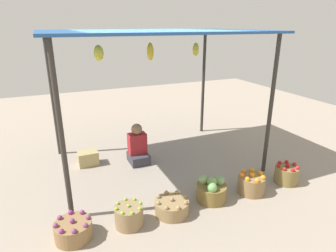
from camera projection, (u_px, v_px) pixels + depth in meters
ground_plane at (155, 161)px, 5.67m from camera, size 14.00×14.00×0.00m
market_stall_structure at (153, 40)px, 4.90m from camera, size 3.69×2.59×2.46m
vendor_person at (138, 148)px, 5.57m from camera, size 0.36×0.44×0.78m
basket_purple_onions at (73, 230)px, 3.61m from camera, size 0.47×0.47×0.29m
basket_limes at (129, 216)px, 3.83m from camera, size 0.38×0.38×0.33m
basket_potatoes at (172, 207)px, 4.08m from camera, size 0.49×0.49×0.26m
basket_cabbages at (211, 190)px, 4.39m from camera, size 0.46×0.46×0.39m
basket_oranges at (251, 184)px, 4.58m from camera, size 0.42×0.42×0.36m
basket_red_apples at (286, 174)px, 4.87m from camera, size 0.39×0.39×0.35m
wooden_crate_near_vendor at (88, 158)px, 5.51m from camera, size 0.37×0.27×0.27m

